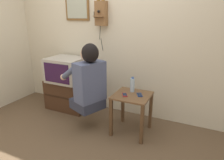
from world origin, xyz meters
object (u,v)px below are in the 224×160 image
person (89,80)px  television (66,70)px  water_bottle (132,85)px  framed_picture (77,5)px  cell_phone_spare (140,95)px  cell_phone_held (125,95)px  wall_phone_antique (101,13)px

person → television: size_ratio=1.61×
television → water_bottle: 1.19m
framed_picture → television: bearing=-105.3°
person → cell_phone_spare: person is taller
cell_phone_held → wall_phone_antique: bearing=110.2°
wall_phone_antique → water_bottle: 1.19m
cell_phone_held → water_bottle: (0.05, 0.16, 0.09)m
cell_phone_held → water_bottle: 0.19m
television → cell_phone_spare: 1.34m
cell_phone_spare → water_bottle: bearing=120.3°
television → wall_phone_antique: 1.05m
cell_phone_spare → water_bottle: size_ratio=0.67×
framed_picture → water_bottle: size_ratio=2.22×
cell_phone_spare → television: bearing=143.1°
framed_picture → water_bottle: framed_picture is taller
wall_phone_antique → person: bearing=-78.0°
cell_phone_held → water_bottle: size_ratio=0.67×
person → water_bottle: (0.52, 0.26, -0.08)m
television → wall_phone_antique: size_ratio=0.73×
cell_phone_held → framed_picture: bearing=122.7°
person → framed_picture: (-0.58, 0.67, 0.96)m
framed_picture → cell_phone_spare: 1.74m
wall_phone_antique → framed_picture: 0.47m
wall_phone_antique → cell_phone_held: size_ratio=5.63×
person → television: (-0.66, 0.38, -0.03)m
wall_phone_antique → television: bearing=-155.5°
television → wall_phone_antique: (0.53, 0.24, 0.87)m
person → television: bearing=82.0°
framed_picture → cell_phone_spare: size_ratio=3.33×
wall_phone_antique → cell_phone_held: wall_phone_antique is taller
cell_phone_held → water_bottle: water_bottle is taller
water_bottle → cell_phone_held: bearing=-105.9°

